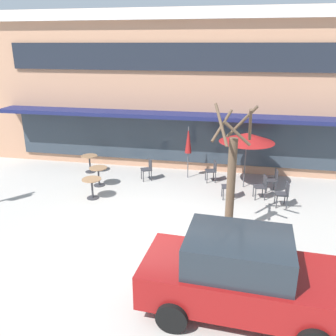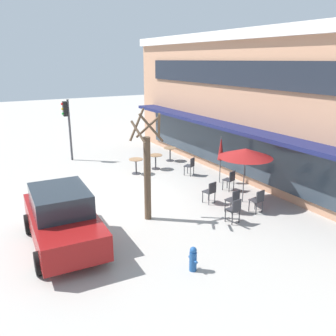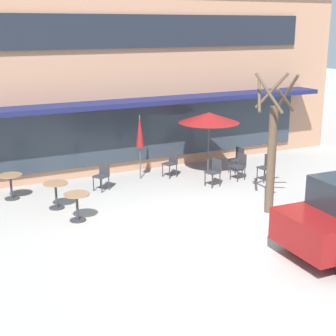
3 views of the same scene
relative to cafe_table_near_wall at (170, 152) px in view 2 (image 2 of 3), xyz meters
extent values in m
plane|color=#ADA8A0|center=(3.87, -4.83, -0.52)|extent=(80.00, 80.00, 0.00)
cube|color=tan|center=(3.87, 5.17, 2.86)|extent=(19.05, 8.00, 6.76)
cube|color=silver|center=(3.87, 1.05, 5.99)|extent=(19.05, 0.24, 0.44)
cube|color=#191E4C|center=(3.87, 0.62, 2.03)|extent=(16.19, 1.10, 0.16)
cube|color=#1E232D|center=(3.87, 1.11, 4.35)|extent=(15.24, 0.10, 1.10)
cube|color=#2D3842|center=(3.87, 1.11, 0.83)|extent=(15.24, 0.10, 1.90)
cylinder|color=#333338|center=(0.00, 0.00, -0.50)|extent=(0.44, 0.44, 0.03)
cylinder|color=#333338|center=(0.00, 0.00, -0.14)|extent=(0.07, 0.07, 0.70)
cylinder|color=#99704C|center=(0.00, 0.00, 0.23)|extent=(0.70, 0.70, 0.03)
cylinder|color=#333338|center=(0.98, -1.42, -0.50)|extent=(0.44, 0.44, 0.03)
cylinder|color=#333338|center=(0.98, -1.42, -0.14)|extent=(0.07, 0.07, 0.70)
cylinder|color=#99704C|center=(0.98, -1.42, 0.23)|extent=(0.70, 0.70, 0.03)
cylinder|color=#333338|center=(1.22, -2.64, -0.50)|extent=(0.44, 0.44, 0.03)
cylinder|color=#333338|center=(1.22, -2.64, -0.14)|extent=(0.07, 0.07, 0.70)
cylinder|color=#99704C|center=(1.22, -2.64, 0.23)|extent=(0.70, 0.70, 0.03)
cylinder|color=#4C4C51|center=(4.33, 0.17, 0.58)|extent=(0.04, 0.04, 2.20)
cone|color=maroon|center=(4.33, 0.17, 1.13)|extent=(0.28, 0.28, 1.10)
cylinder|color=#4C4C51|center=(6.65, -0.45, 0.58)|extent=(0.04, 0.04, 2.20)
cone|color=maroon|center=(6.65, -0.45, 1.51)|extent=(2.10, 2.10, 0.35)
cylinder|color=#333338|center=(7.07, -1.66, -0.29)|extent=(0.04, 0.04, 0.45)
cylinder|color=#333338|center=(7.00, -1.33, -0.29)|extent=(0.04, 0.04, 0.45)
cylinder|color=#333338|center=(7.40, -1.60, -0.29)|extent=(0.04, 0.04, 0.45)
cylinder|color=#333338|center=(7.34, -1.26, -0.29)|extent=(0.04, 0.04, 0.45)
cube|color=#333338|center=(7.20, -1.46, -0.05)|extent=(0.47, 0.47, 0.04)
cube|color=#333338|center=(7.38, -1.43, 0.17)|extent=(0.12, 0.40, 0.40)
cylinder|color=#333338|center=(5.20, -0.32, -0.29)|extent=(0.04, 0.04, 0.45)
cylinder|color=#333338|center=(5.10, 0.00, -0.29)|extent=(0.04, 0.04, 0.45)
cylinder|color=#333338|center=(5.52, -0.22, -0.29)|extent=(0.04, 0.04, 0.45)
cylinder|color=#333338|center=(5.42, 0.10, -0.29)|extent=(0.04, 0.04, 0.45)
cube|color=#333338|center=(5.31, -0.11, -0.05)|extent=(0.50, 0.50, 0.04)
cube|color=#333338|center=(5.48, -0.06, 0.17)|extent=(0.15, 0.39, 0.40)
cylinder|color=#333338|center=(7.76, -2.20, -0.29)|extent=(0.04, 0.04, 0.45)
cylinder|color=#333338|center=(7.73, -1.86, -0.29)|extent=(0.04, 0.04, 0.45)
cylinder|color=#333338|center=(8.10, -2.17, -0.29)|extent=(0.04, 0.04, 0.45)
cylinder|color=#333338|center=(8.07, -1.83, -0.29)|extent=(0.04, 0.04, 0.45)
cube|color=#333338|center=(7.91, -2.01, -0.05)|extent=(0.44, 0.44, 0.04)
cube|color=#333338|center=(8.09, -1.99, 0.17)|extent=(0.08, 0.40, 0.40)
cylinder|color=#333338|center=(2.62, -0.69, -0.29)|extent=(0.04, 0.04, 0.45)
cylinder|color=#333338|center=(2.45, -0.40, -0.29)|extent=(0.04, 0.04, 0.45)
cylinder|color=#333338|center=(2.92, -0.52, -0.29)|extent=(0.04, 0.04, 0.45)
cylinder|color=#333338|center=(2.75, -0.23, -0.29)|extent=(0.04, 0.04, 0.45)
cube|color=#333338|center=(2.68, -0.46, -0.05)|extent=(0.55, 0.55, 0.04)
cube|color=#333338|center=(2.84, -0.37, 0.17)|extent=(0.23, 0.37, 0.40)
cylinder|color=#333338|center=(5.93, -1.89, -0.29)|extent=(0.04, 0.04, 0.45)
cylinder|color=#333338|center=(5.86, -1.56, -0.29)|extent=(0.04, 0.04, 0.45)
cylinder|color=#333338|center=(6.26, -1.82, -0.29)|extent=(0.04, 0.04, 0.45)
cylinder|color=#333338|center=(6.19, -1.49, -0.29)|extent=(0.04, 0.04, 0.45)
cube|color=#333338|center=(6.06, -1.69, -0.05)|extent=(0.47, 0.47, 0.04)
cube|color=#333338|center=(6.24, -1.66, 0.17)|extent=(0.12, 0.40, 0.40)
cylinder|color=#333338|center=(7.50, -0.88, -0.29)|extent=(0.04, 0.04, 0.45)
cylinder|color=#333338|center=(7.47, -0.54, -0.29)|extent=(0.04, 0.04, 0.45)
cylinder|color=#333338|center=(7.84, -0.84, -0.29)|extent=(0.04, 0.04, 0.45)
cylinder|color=#333338|center=(7.81, -0.50, -0.29)|extent=(0.04, 0.04, 0.45)
cube|color=#333338|center=(7.65, -0.69, -0.05)|extent=(0.44, 0.44, 0.04)
cube|color=#333338|center=(7.83, -0.67, 0.17)|extent=(0.08, 0.40, 0.40)
cube|color=maroon|center=(6.61, -7.51, 0.18)|extent=(4.29, 2.01, 0.76)
cube|color=#232B33|center=(6.46, -7.50, 0.90)|extent=(2.18, 1.70, 0.68)
cylinder|color=black|center=(7.96, -6.68, -0.20)|extent=(0.65, 0.25, 0.64)
cylinder|color=black|center=(7.87, -8.48, -0.20)|extent=(0.65, 0.25, 0.64)
cylinder|color=black|center=(5.36, -6.55, -0.20)|extent=(0.65, 0.25, 0.64)
cylinder|color=black|center=(5.27, -8.35, -0.20)|extent=(0.65, 0.25, 0.64)
cylinder|color=brown|center=(6.20, -4.45, 0.98)|extent=(0.24, 0.24, 2.98)
cylinder|color=brown|center=(6.60, -4.47, 2.84)|extent=(0.14, 0.87, 1.00)
cylinder|color=brown|center=(6.39, -4.07, 2.84)|extent=(0.83, 0.47, 0.99)
cylinder|color=brown|center=(5.86, -4.22, 2.74)|extent=(0.55, 0.77, 0.80)
cylinder|color=brown|center=(5.86, -4.64, 2.86)|extent=(0.48, 0.78, 1.03)
cylinder|color=brown|center=(6.28, -4.79, 2.68)|extent=(0.75, 0.25, 0.69)
cylinder|color=#47474C|center=(-2.89, -4.75, 1.18)|extent=(0.12, 0.12, 3.40)
cube|color=black|center=(-2.89, -4.93, 2.38)|extent=(0.26, 0.20, 0.80)
sphere|color=red|center=(-2.89, -5.06, 2.65)|extent=(0.13, 0.13, 0.13)
sphere|color=gold|center=(-2.89, -5.06, 2.39)|extent=(0.13, 0.13, 0.13)
sphere|color=green|center=(-2.89, -5.06, 2.13)|extent=(0.13, 0.13, 0.13)
cylinder|color=#1E4C8C|center=(9.74, -4.85, -0.24)|extent=(0.20, 0.20, 0.55)
sphere|color=#1E4C8C|center=(9.74, -4.85, 0.09)|extent=(0.19, 0.19, 0.19)
cylinder|color=#1E4C8C|center=(9.61, -4.85, -0.19)|extent=(0.10, 0.07, 0.07)
cylinder|color=#1E4C8C|center=(9.87, -4.85, -0.19)|extent=(0.10, 0.07, 0.07)
camera|label=1|loc=(6.29, -13.84, 4.84)|focal=38.00mm
camera|label=2|loc=(16.71, -9.55, 4.95)|focal=38.00mm
camera|label=3|loc=(-2.54, -15.25, 4.55)|focal=55.00mm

